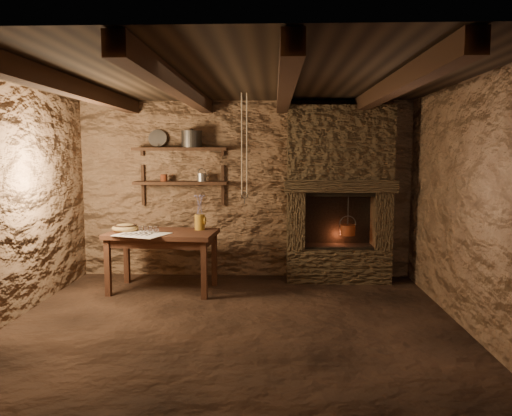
{
  "coord_description": "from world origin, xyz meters",
  "views": [
    {
      "loc": [
        0.4,
        -4.8,
        1.7
      ],
      "look_at": [
        0.19,
        0.9,
        1.07
      ],
      "focal_mm": 35.0,
      "sensor_mm": 36.0,
      "label": 1
    }
  ],
  "objects_px": {
    "work_table": "(163,259)",
    "wooden_bowl": "(125,228)",
    "red_pot": "(348,229)",
    "iron_stockpot": "(192,140)",
    "stoneware_jug": "(200,215)"
  },
  "relations": [
    {
      "from": "work_table",
      "to": "red_pot",
      "type": "distance_m",
      "value": 2.42
    },
    {
      "from": "wooden_bowl",
      "to": "iron_stockpot",
      "type": "height_order",
      "value": "iron_stockpot"
    },
    {
      "from": "stoneware_jug",
      "to": "iron_stockpot",
      "type": "xyz_separation_m",
      "value": [
        -0.17,
        0.49,
        0.94
      ]
    },
    {
      "from": "wooden_bowl",
      "to": "red_pot",
      "type": "distance_m",
      "value": 2.85
    },
    {
      "from": "work_table",
      "to": "wooden_bowl",
      "type": "height_order",
      "value": "wooden_bowl"
    },
    {
      "from": "wooden_bowl",
      "to": "work_table",
      "type": "bearing_deg",
      "value": -1.58
    },
    {
      "from": "work_table",
      "to": "wooden_bowl",
      "type": "bearing_deg",
      "value": -177.15
    },
    {
      "from": "work_table",
      "to": "stoneware_jug",
      "type": "xyz_separation_m",
      "value": [
        0.44,
        0.16,
        0.53
      ]
    },
    {
      "from": "work_table",
      "to": "iron_stockpot",
      "type": "bearing_deg",
      "value": 72.08
    },
    {
      "from": "wooden_bowl",
      "to": "red_pot",
      "type": "relative_size",
      "value": 0.6
    },
    {
      "from": "wooden_bowl",
      "to": "red_pot",
      "type": "height_order",
      "value": "red_pot"
    },
    {
      "from": "work_table",
      "to": "wooden_bowl",
      "type": "relative_size",
      "value": 4.16
    },
    {
      "from": "red_pot",
      "to": "iron_stockpot",
      "type": "bearing_deg",
      "value": 176.68
    },
    {
      "from": "work_table",
      "to": "stoneware_jug",
      "type": "relative_size",
      "value": 3.01
    },
    {
      "from": "work_table",
      "to": "wooden_bowl",
      "type": "distance_m",
      "value": 0.6
    }
  ]
}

